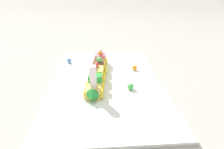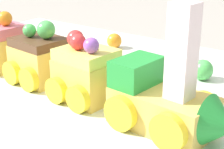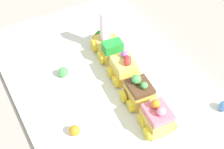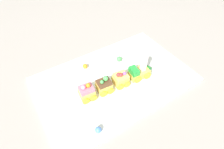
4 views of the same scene
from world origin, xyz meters
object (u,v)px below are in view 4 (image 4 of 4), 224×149
object	(u,v)px
cake_car_chocolate	(104,86)
gumball_green	(119,59)
cake_train_locomotive	(141,71)
gumball_orange	(85,66)
cake_car_lemon	(121,79)
cake_car_strawberry	(87,92)
gumball_blue	(98,130)

from	to	relation	value
cake_car_chocolate	gumball_green	bearing A→B (deg)	42.38
cake_train_locomotive	gumball_orange	distance (m)	0.27
cake_train_locomotive	cake_car_lemon	size ratio (longest dim) A/B	1.63
cake_car_lemon	cake_car_strawberry	distance (m)	0.16
cake_car_lemon	gumball_orange	world-z (taller)	cake_car_lemon
cake_car_strawberry	gumball_green	distance (m)	0.27
cake_car_strawberry	gumball_green	world-z (taller)	cake_car_strawberry
cake_train_locomotive	cake_car_strawberry	size ratio (longest dim) A/B	1.58
gumball_blue	gumball_green	size ratio (longest dim) A/B	0.95
cake_car_chocolate	gumball_green	xyz separation A→B (m)	(0.16, 0.12, -0.02)
gumball_blue	cake_train_locomotive	bearing A→B (deg)	24.10
gumball_orange	cake_car_lemon	bearing A→B (deg)	-62.94
gumball_blue	gumball_orange	bearing A→B (deg)	71.45
cake_train_locomotive	cake_car_lemon	xyz separation A→B (m)	(-0.11, 0.01, 0.00)
cake_car_lemon	gumball_green	xyz separation A→B (m)	(0.08, 0.13, -0.02)
cake_car_lemon	gumball_blue	distance (m)	0.25
cake_train_locomotive	gumball_green	distance (m)	0.14
cake_car_lemon	gumball_orange	distance (m)	0.20
gumball_green	cake_car_chocolate	bearing A→B (deg)	-143.02
cake_train_locomotive	gumball_green	world-z (taller)	cake_train_locomotive
cake_train_locomotive	gumball_orange	size ratio (longest dim) A/B	5.21
cake_train_locomotive	cake_car_chocolate	bearing A→B (deg)	179.96
cake_car_chocolate	gumball_orange	world-z (taller)	cake_car_chocolate
cake_train_locomotive	cake_car_strawberry	world-z (taller)	cake_train_locomotive
cake_car_strawberry	gumball_blue	distance (m)	0.17
cake_car_chocolate	cake_car_strawberry	world-z (taller)	cake_car_strawberry
cake_car_strawberry	gumball_orange	distance (m)	0.18
cake_car_chocolate	gumball_green	distance (m)	0.20
cake_train_locomotive	cake_car_chocolate	xyz separation A→B (m)	(-0.19, 0.02, -0.00)
cake_car_lemon	gumball_orange	xyz separation A→B (m)	(-0.09, 0.18, -0.02)
cake_car_lemon	gumball_green	distance (m)	0.15
cake_car_chocolate	cake_car_lemon	bearing A→B (deg)	-0.34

